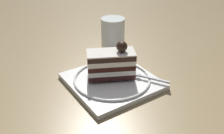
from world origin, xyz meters
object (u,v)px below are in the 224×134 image
(cake_slice, at_px, (112,63))
(drink_glass_near, at_px, (113,36))
(dessert_plate, at_px, (112,80))
(fork, at_px, (145,77))

(cake_slice, distance_m, drink_glass_near, 0.19)
(dessert_plate, relative_size, drink_glass_near, 1.96)
(cake_slice, bearing_deg, drink_glass_near, 52.56)
(dessert_plate, relative_size, fork, 2.02)
(cake_slice, bearing_deg, dessert_plate, -122.43)
(dessert_plate, bearing_deg, fork, -38.42)
(cake_slice, relative_size, fork, 1.22)
(dessert_plate, height_order, fork, fork)
(fork, height_order, drink_glass_near, drink_glass_near)
(dessert_plate, bearing_deg, drink_glass_near, 52.74)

